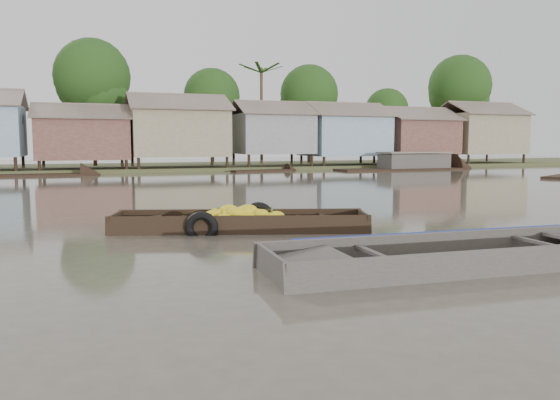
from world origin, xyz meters
name	(u,v)px	position (x,y,z in m)	size (l,w,h in m)	color
ground	(305,248)	(0.00, 0.00, 0.00)	(120.00, 120.00, 0.00)	#50493D
riverbank	(180,128)	(3.03, 31.86, 3.07)	(120.00, 12.47, 10.22)	#384723
banana_boat	(237,223)	(-0.64, 2.46, 0.16)	(5.84, 2.99, 0.82)	black
viewer_boat	(466,262)	(1.90, -2.18, 0.04)	(6.74, 2.10, 0.54)	#3F3A35
distant_boats	(349,169)	(13.26, 24.12, 0.20)	(45.41, 14.34, 1.38)	black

